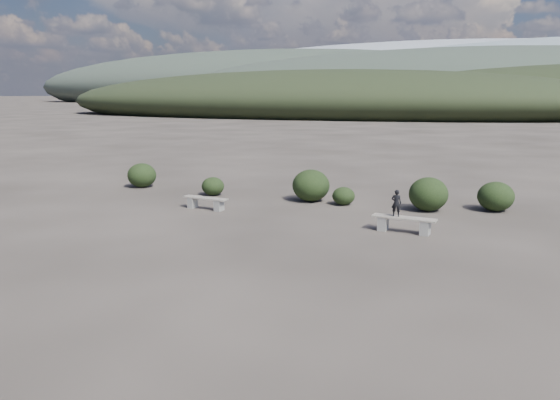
% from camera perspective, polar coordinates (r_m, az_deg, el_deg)
% --- Properties ---
extents(ground, '(1200.00, 1200.00, 0.00)m').
position_cam_1_polar(ground, '(13.95, -4.32, -7.11)').
color(ground, '#2D2723').
rests_on(ground, ground).
extents(bench_left, '(1.87, 0.60, 0.46)m').
position_cam_1_polar(bench_left, '(20.93, -7.79, -0.21)').
color(bench_left, gray).
rests_on(bench_left, ground).
extents(bench_right, '(2.05, 0.62, 0.50)m').
position_cam_1_polar(bench_right, '(17.71, 12.81, -2.38)').
color(bench_right, gray).
rests_on(bench_right, ground).
extents(seated_person, '(0.33, 0.23, 0.86)m').
position_cam_1_polar(seated_person, '(17.64, 12.06, -0.31)').
color(seated_person, black).
rests_on(seated_person, bench_right).
extents(shrub_a, '(0.97, 0.97, 0.79)m').
position_cam_1_polar(shrub_a, '(23.72, -7.02, 1.43)').
color(shrub_a, black).
rests_on(shrub_a, ground).
extents(shrub_b, '(1.52, 1.52, 1.30)m').
position_cam_1_polar(shrub_b, '(22.25, 3.25, 1.52)').
color(shrub_b, black).
rests_on(shrub_b, ground).
extents(shrub_c, '(0.89, 0.89, 0.72)m').
position_cam_1_polar(shrub_c, '(21.68, 6.65, 0.42)').
color(shrub_c, black).
rests_on(shrub_c, ground).
extents(shrub_d, '(1.45, 1.45, 1.27)m').
position_cam_1_polar(shrub_d, '(21.15, 15.25, 0.60)').
color(shrub_d, black).
rests_on(shrub_d, ground).
extents(shrub_e, '(1.33, 1.33, 1.11)m').
position_cam_1_polar(shrub_e, '(21.91, 21.62, 0.35)').
color(shrub_e, black).
rests_on(shrub_e, ground).
extents(shrub_f, '(1.33, 1.33, 1.13)m').
position_cam_1_polar(shrub_f, '(26.38, -14.24, 2.52)').
color(shrub_f, black).
rests_on(shrub_f, ground).
extents(mountain_ridges, '(500.00, 400.00, 56.00)m').
position_cam_1_polar(mountain_ridges, '(351.37, 18.83, 11.61)').
color(mountain_ridges, black).
rests_on(mountain_ridges, ground).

